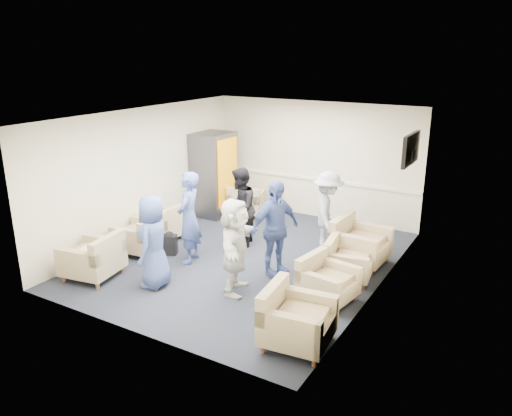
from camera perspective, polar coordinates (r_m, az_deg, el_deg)
The scene contains 25 objects.
floor at distance 9.53m, azimuth -0.99°, elevation -5.81°, with size 6.00×6.00×0.00m, color black.
ceiling at distance 8.81m, azimuth -1.08°, elevation 10.51°, with size 6.00×6.00×0.00m, color silver.
back_wall at distance 11.67m, azimuth 6.69°, elevation 5.46°, with size 5.00×0.02×2.70m, color beige.
front_wall at distance 6.83m, azimuth -14.28°, elevation -3.92°, with size 5.00×0.02×2.70m, color beige.
left_wall at distance 10.56m, azimuth -12.73°, elevation 3.84°, with size 0.02×6.00×2.70m, color beige.
right_wall at distance 8.11m, azimuth 14.22°, elevation -0.45°, with size 0.02×6.00×2.70m, color beige.
chair_rail at distance 11.75m, azimuth 6.57°, elevation 3.30°, with size 4.98×0.04×0.06m, color silver.
tv at distance 9.66m, azimuth 17.27°, elevation 6.44°, with size 0.10×1.00×0.58m.
armchair_left_near at distance 9.09m, azimuth -17.92°, elevation -5.60°, with size 0.98×0.98×0.68m.
armchair_left_mid at distance 9.95m, azimuth -12.96°, elevation -3.26°, with size 0.88×0.88×0.64m.
armchair_left_far at distance 10.53m, azimuth -10.55°, elevation -1.94°, with size 0.86×0.86×0.63m.
armchair_right_near at distance 6.82m, azimuth 4.32°, elevation -12.77°, with size 0.96×0.96×0.70m.
armchair_right_midnear at distance 7.99m, azimuth 7.91°, elevation -8.42°, with size 0.88×0.88×0.62m.
armchair_right_midfar at distance 8.77m, azimuth 10.25°, elevation -6.12°, with size 0.87×0.87×0.61m.
armchair_right_far at distance 9.39m, azimuth 11.48°, elevation -4.12°, with size 0.97×0.97×0.74m.
armchair_corner at distance 11.87m, azimuth -1.15°, elevation 0.62°, with size 0.97×0.97×0.63m.
vending_machine at distance 11.84m, azimuth -4.83°, elevation 3.87°, with size 0.80×0.93×1.96m.
backpack at distance 9.79m, azimuth -9.85°, elevation -3.91°, with size 0.33×0.29×0.47m.
pillow at distance 9.02m, azimuth -18.11°, elevation -4.60°, with size 0.43×0.32×0.12m, color white.
person_front_left at distance 8.39m, azimuth -11.63°, elevation -3.77°, with size 0.77×0.50×1.57m, color #3C5091.
person_mid_left at distance 9.21m, azimuth -7.67°, elevation -1.10°, with size 0.63×0.41×1.72m, color #3C5091.
person_back_left at distance 9.86m, azimuth -1.83°, elevation 0.01°, with size 0.78×0.61×1.61m, color black.
person_back_right at distance 9.72m, azimuth 8.18°, elevation -0.48°, with size 1.03×0.59×1.60m, color silver.
person_mid_right at distance 8.59m, azimuth 2.17°, elevation -2.38°, with size 1.00×0.42×1.71m, color #3C5091.
person_front_right at distance 8.00m, azimuth -2.42°, elevation -4.39°, with size 1.48×0.47×1.59m, color silver.
Camera 1 is at (4.56, -7.45, 3.81)m, focal length 35.00 mm.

